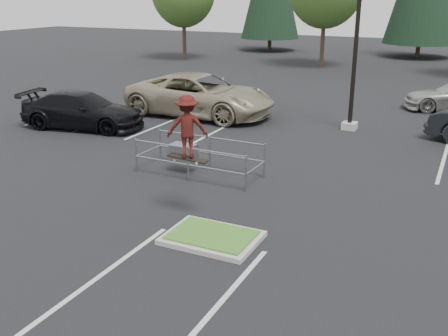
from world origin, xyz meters
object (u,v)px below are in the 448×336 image
at_px(light_pole, 358,19).
at_px(skateboarder, 187,127).
at_px(cart_corral, 187,152).
at_px(car_l_tan, 200,95).
at_px(car_l_black, 82,110).

bearing_deg(light_pole, skateboarder, -98.79).
xyz_separation_m(cart_corral, skateboarder, (1.75, -3.01, 1.71)).
relative_size(light_pole, car_l_tan, 1.43).
xyz_separation_m(cart_corral, car_l_tan, (-3.55, 7.49, 0.27)).
relative_size(skateboarder, car_l_tan, 0.24).
xyz_separation_m(light_pole, car_l_tan, (-7.00, -0.50, -3.57)).
bearing_deg(cart_corral, light_pole, 68.15).
xyz_separation_m(skateboarder, car_l_tan, (-5.30, 10.50, -1.44)).
bearing_deg(car_l_tan, light_pole, -84.64).
bearing_deg(light_pole, car_l_black, -155.56).
height_order(cart_corral, car_l_black, car_l_black).
height_order(light_pole, car_l_tan, light_pole).
bearing_deg(car_l_black, skateboarder, -135.04).
bearing_deg(car_l_black, light_pole, -75.32).
relative_size(cart_corral, skateboarder, 2.35).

